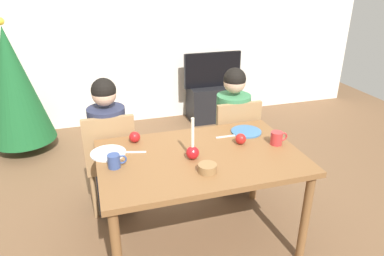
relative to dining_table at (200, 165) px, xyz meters
The scene contains 20 objects.
ground_plane 0.67m from the dining_table, ahead, with size 7.68×7.68×0.00m, color brown.
back_wall 2.68m from the dining_table, 90.00° to the left, with size 6.40×0.10×2.60m, color silver.
dining_table is the anchor object (origin of this frame).
chair_left 0.86m from the dining_table, 133.77° to the left, with size 0.40×0.40×0.90m.
chair_right 0.81m from the dining_table, 49.82° to the left, with size 0.40×0.40×0.90m.
person_left_child 0.87m from the dining_table, 132.29° to the left, with size 0.30×0.30×1.17m.
person_right_child 0.83m from the dining_table, 51.28° to the left, with size 0.30×0.30×1.17m.
tv_stand 2.51m from the dining_table, 68.29° to the left, with size 0.64×0.40×0.48m, color black.
tv 2.48m from the dining_table, 68.29° to the left, with size 0.79×0.05×0.46m.
christmas_tree 2.50m from the dining_table, 126.03° to the left, with size 0.70×0.70×1.50m.
candle_centerpiece 0.16m from the dining_table, 153.58° to the right, with size 0.09×0.09×0.30m.
plate_left 0.65m from the dining_table, 161.85° to the left, with size 0.24×0.24×0.01m, color silver.
plate_right 0.54m from the dining_table, 28.92° to the left, with size 0.24×0.24×0.01m, color teal.
mug_left 0.60m from the dining_table, behind, with size 0.12×0.08×0.09m.
mug_right 0.60m from the dining_table, ahead, with size 0.13×0.09×0.10m.
fork_left 0.48m from the dining_table, 159.04° to the left, with size 0.18×0.01×0.01m, color silver.
fork_right 0.37m from the dining_table, 37.29° to the left, with size 0.18×0.01×0.01m, color silver.
bowl_walnuts 0.25m from the dining_table, 96.45° to the right, with size 0.12×0.12×0.05m, color olive.
apple_near_candle 0.54m from the dining_table, 140.48° to the left, with size 0.08×0.08×0.08m, color #AE1719.
apple_by_left_plate 0.37m from the dining_table, 13.61° to the left, with size 0.08×0.08×0.08m, color red.
Camera 1 is at (-0.67, -2.05, 1.92)m, focal length 32.99 mm.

